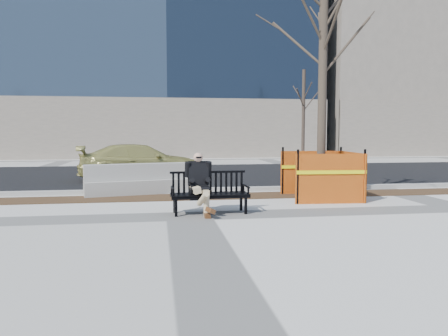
{
  "coord_description": "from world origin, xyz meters",
  "views": [
    {
      "loc": [
        -0.61,
        -8.85,
        1.74
      ],
      "look_at": [
        0.86,
        0.83,
        0.92
      ],
      "focal_mm": 34.57,
      "sensor_mm": 36.0,
      "label": 1
    }
  ],
  "objects_px": {
    "bench": "(210,213)",
    "sedan": "(142,180)",
    "jersey_barrier_left": "(141,194)",
    "tree_fence": "(320,198)",
    "seated_man": "(199,213)"
  },
  "relations": [
    {
      "from": "bench",
      "to": "sedan",
      "type": "distance_m",
      "value": 7.08
    },
    {
      "from": "bench",
      "to": "jersey_barrier_left",
      "type": "bearing_deg",
      "value": 114.5
    },
    {
      "from": "bench",
      "to": "jersey_barrier_left",
      "type": "distance_m",
      "value": 3.54
    },
    {
      "from": "tree_fence",
      "to": "sedan",
      "type": "distance_m",
      "value": 7.12
    },
    {
      "from": "sedan",
      "to": "bench",
      "type": "bearing_deg",
      "value": -174.38
    },
    {
      "from": "seated_man",
      "to": "sedan",
      "type": "xyz_separation_m",
      "value": [
        -1.46,
        6.84,
        0.0
      ]
    },
    {
      "from": "seated_man",
      "to": "tree_fence",
      "type": "relative_size",
      "value": 0.2
    },
    {
      "from": "tree_fence",
      "to": "jersey_barrier_left",
      "type": "height_order",
      "value": "tree_fence"
    },
    {
      "from": "bench",
      "to": "seated_man",
      "type": "xyz_separation_m",
      "value": [
        -0.23,
        0.04,
        0.0
      ]
    },
    {
      "from": "bench",
      "to": "sedan",
      "type": "relative_size",
      "value": 0.38
    },
    {
      "from": "seated_man",
      "to": "tree_fence",
      "type": "distance_m",
      "value": 3.71
    },
    {
      "from": "jersey_barrier_left",
      "to": "bench",
      "type": "bearing_deg",
      "value": -75.57
    },
    {
      "from": "tree_fence",
      "to": "sedan",
      "type": "xyz_separation_m",
      "value": [
        -4.81,
        5.25,
        0.0
      ]
    },
    {
      "from": "bench",
      "to": "sedan",
      "type": "xyz_separation_m",
      "value": [
        -1.69,
        6.88,
        0.0
      ]
    },
    {
      "from": "tree_fence",
      "to": "sedan",
      "type": "bearing_deg",
      "value": 132.52
    }
  ]
}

